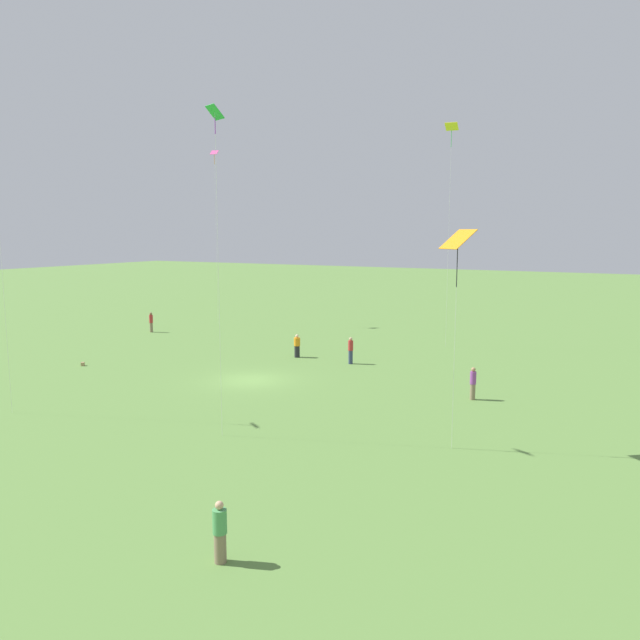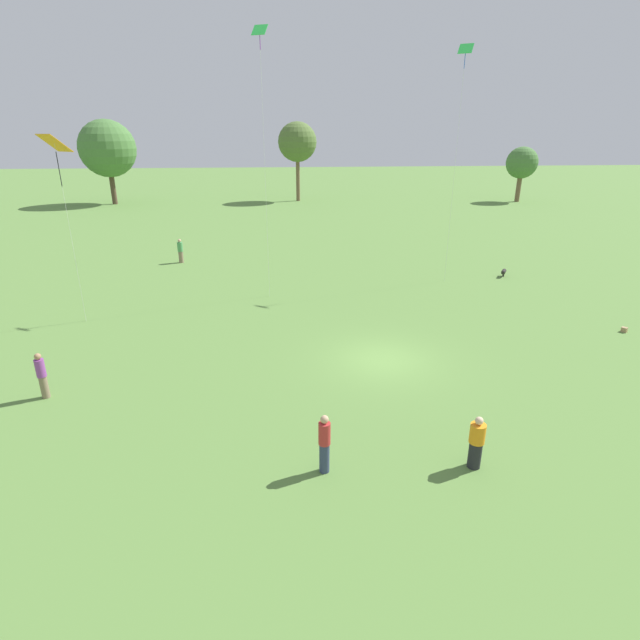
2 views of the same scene
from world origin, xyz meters
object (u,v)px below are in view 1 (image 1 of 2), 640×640
person_4 (220,532)px  person_0 (297,346)px  kite_0 (215,135)px  picnic_bag_0 (83,364)px  kite_5 (458,244)px  person_2 (351,350)px  person_1 (473,383)px  person_5 (151,322)px  kite_3 (451,138)px  kite_6 (215,167)px

person_4 → person_0: bearing=-138.3°
kite_0 → picnic_bag_0: kite_0 is taller
person_4 → kite_5: bearing=-178.2°
person_2 → picnic_bag_0: 18.38m
person_1 → person_5: (31.89, -8.99, 0.02)m
kite_3 → kite_6: bearing=34.9°
kite_6 → person_1: bearing=2.7°
person_4 → picnic_bag_0: 28.94m
person_0 → picnic_bag_0: person_0 is taller
person_2 → kite_6: bearing=-131.6°
person_4 → person_5: 42.00m
kite_0 → kite_3: size_ratio=0.83×
picnic_bag_0 → person_0: bearing=-140.1°
kite_5 → picnic_bag_0: 28.55m
person_2 → picnic_bag_0: (15.81, 9.33, -0.83)m
kite_0 → person_1: bearing=-58.8°
kite_0 → kite_5: 11.06m
person_4 → kite_6: 47.82m
kite_5 → picnic_bag_0: kite_5 is taller
kite_3 → kite_6: (23.51, -1.12, -0.87)m
kite_0 → person_5: bearing=26.3°
kite_5 → person_0: bearing=-137.3°
person_0 → kite_6: (15.29, -10.45, 14.46)m
person_1 → kite_0: bearing=-172.4°
kite_3 → picnic_bag_0: kite_3 is taller
picnic_bag_0 → kite_3: bearing=-136.1°
person_4 → picnic_bag_0: (24.07, -16.05, -0.76)m
kite_6 → kite_0: bearing=-21.1°
person_1 → kite_5: size_ratio=0.20×
person_0 → person_5: 17.93m
person_1 → kite_0: (8.27, 11.41, 12.18)m
kite_3 → kite_0: bearing=122.9°
person_2 → person_5: bearing=-113.0°
person_5 → kite_3: kite_3 is taller
person_1 → person_2: person_2 is taller
person_0 → kite_5: kite_5 is taller
person_4 → kite_5: size_ratio=0.19×
person_5 → person_0: bearing=30.2°
person_0 → kite_3: (-8.23, -9.34, 15.33)m
person_1 → kite_0: kite_0 is taller
person_4 → kite_3: 38.36m
kite_3 → person_1: bearing=150.1°
person_2 → kite_6: 26.60m
person_2 → person_4: bearing=4.8°
person_0 → kite_5: bearing=-63.9°
kite_6 → kite_5: bearing=-6.9°
person_1 → kite_3: size_ratio=0.10×
picnic_bag_0 → kite_0: bearing=157.3°
kite_6 → picnic_bag_0: kite_6 is taller
kite_3 → picnic_bag_0: (19.61, 18.86, -16.03)m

